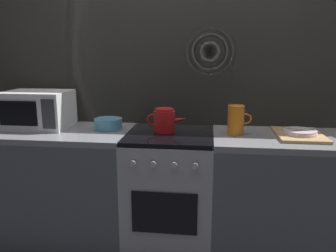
# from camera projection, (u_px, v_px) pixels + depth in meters

# --- Properties ---
(ground_plane) EXTENTS (8.00, 8.00, 0.00)m
(ground_plane) POSITION_uv_depth(u_px,v_px,m) (170.00, 249.00, 2.50)
(ground_plane) COLOR #2D2D33
(back_wall) EXTENTS (3.60, 0.05, 2.40)m
(back_wall) POSITION_uv_depth(u_px,v_px,m) (175.00, 85.00, 2.55)
(back_wall) COLOR #B2AD9E
(back_wall) RESTS_ON ground_plane
(counter_left) EXTENTS (1.20, 0.60, 0.90)m
(counter_left) POSITION_uv_depth(u_px,v_px,m) (52.00, 187.00, 2.51)
(counter_left) COLOR #515459
(counter_left) RESTS_ON ground_plane
(stove_unit) EXTENTS (0.60, 0.63, 0.90)m
(stove_unit) POSITION_uv_depth(u_px,v_px,m) (170.00, 194.00, 2.40)
(stove_unit) COLOR #9E9EA3
(stove_unit) RESTS_ON ground_plane
(counter_right) EXTENTS (1.20, 0.60, 0.90)m
(counter_right) POSITION_uv_depth(u_px,v_px,m) (299.00, 200.00, 2.30)
(counter_right) COLOR #515459
(counter_right) RESTS_ON ground_plane
(microwave) EXTENTS (0.46, 0.35, 0.27)m
(microwave) POSITION_uv_depth(u_px,v_px,m) (38.00, 109.00, 2.46)
(microwave) COLOR white
(microwave) RESTS_ON counter_left
(kettle) EXTENTS (0.28, 0.15, 0.17)m
(kettle) POSITION_uv_depth(u_px,v_px,m) (165.00, 120.00, 2.33)
(kettle) COLOR red
(kettle) RESTS_ON stove_unit
(mixing_bowl) EXTENTS (0.20, 0.20, 0.08)m
(mixing_bowl) POSITION_uv_depth(u_px,v_px,m) (108.00, 124.00, 2.41)
(mixing_bowl) COLOR teal
(mixing_bowl) RESTS_ON counter_left
(pitcher) EXTENTS (0.16, 0.11, 0.20)m
(pitcher) POSITION_uv_depth(u_px,v_px,m) (236.00, 120.00, 2.25)
(pitcher) COLOR orange
(pitcher) RESTS_ON counter_right
(dish_pile) EXTENTS (0.30, 0.40, 0.06)m
(dish_pile) POSITION_uv_depth(u_px,v_px,m) (299.00, 134.00, 2.21)
(dish_pile) COLOR tan
(dish_pile) RESTS_ON counter_right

